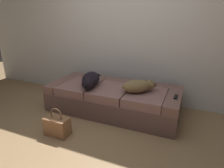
% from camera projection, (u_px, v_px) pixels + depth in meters
% --- Properties ---
extents(ground_plane, '(10.00, 10.00, 0.00)m').
position_uv_depth(ground_plane, '(75.00, 152.00, 2.16)').
color(ground_plane, '#96754F').
extents(back_wall, '(6.40, 0.10, 2.80)m').
position_uv_depth(back_wall, '(127.00, 21.00, 3.22)').
color(back_wall, silver).
rests_on(back_wall, ground).
extents(couch, '(2.06, 0.91, 0.43)m').
position_uv_depth(couch, '(113.00, 98.00, 3.08)').
color(couch, brown).
rests_on(couch, ground).
extents(dog_dark, '(0.40, 0.61, 0.22)m').
position_uv_depth(dog_dark, '(90.00, 80.00, 2.95)').
color(dog_dark, black).
rests_on(dog_dark, couch).
extents(dog_tan, '(0.50, 0.44, 0.19)m').
position_uv_depth(dog_tan, '(139.00, 86.00, 2.73)').
color(dog_tan, olive).
rests_on(dog_tan, couch).
extents(tv_remote, '(0.05, 0.15, 0.02)m').
position_uv_depth(tv_remote, '(176.00, 97.00, 2.57)').
color(tv_remote, black).
rests_on(tv_remote, couch).
extents(handbag, '(0.32, 0.18, 0.38)m').
position_uv_depth(handbag, '(57.00, 126.00, 2.45)').
color(handbag, '#916341').
rests_on(handbag, ground).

